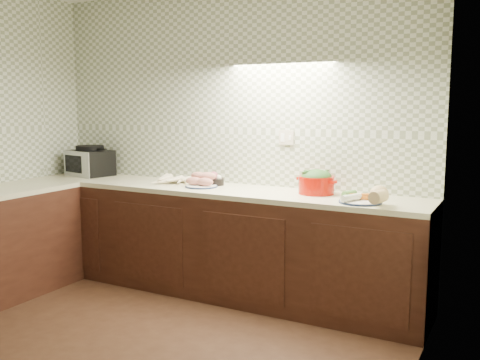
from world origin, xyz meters
The scene contains 8 objects.
room centered at (0.00, 0.00, 1.63)m, with size 3.60×3.60×2.60m.
counter centered at (-0.68, 0.68, 0.45)m, with size 3.60×3.60×0.90m.
toaster_oven centered at (-1.46, 1.60, 1.04)m, with size 0.47×0.40×0.29m.
parsnip_pile centered at (-0.43, 1.56, 0.93)m, with size 0.44×0.41×0.08m.
sweet_potato_plate centered at (-0.09, 1.48, 0.95)m, with size 0.27×0.27×0.12m.
onion_bowl centered at (-0.04, 1.62, 0.94)m, with size 0.15×0.15×0.12m.
dutch_oven centered at (0.89, 1.60, 0.99)m, with size 0.35×0.34×0.19m.
veg_plate centered at (1.36, 1.37, 0.95)m, with size 0.41×0.35×0.14m.
Camera 1 is at (2.30, -2.31, 1.59)m, focal length 40.00 mm.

